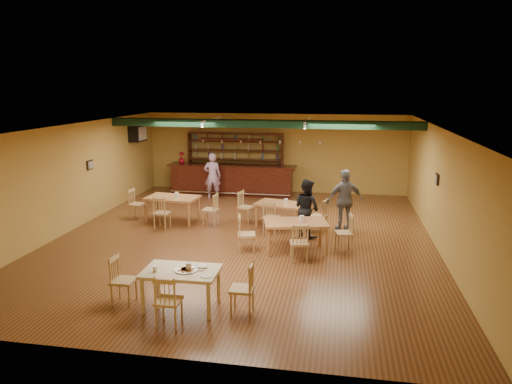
% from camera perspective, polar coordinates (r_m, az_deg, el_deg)
% --- Properties ---
extents(floor, '(12.00, 12.00, 0.00)m').
position_cam_1_polar(floor, '(13.14, -1.40, -5.43)').
color(floor, '#563118').
rests_on(floor, ground).
extents(ceiling_beam, '(10.00, 0.30, 0.25)m').
position_cam_1_polar(ceiling_beam, '(15.30, 0.66, 8.11)').
color(ceiling_beam, black).
rests_on(ceiling_beam, ceiling).
extents(track_rail_left, '(0.05, 2.50, 0.05)m').
position_cam_1_polar(track_rail_left, '(16.27, -5.32, 8.57)').
color(track_rail_left, silver).
rests_on(track_rail_left, ceiling).
extents(track_rail_right, '(0.05, 2.50, 0.05)m').
position_cam_1_polar(track_rail_right, '(15.72, 6.12, 8.42)').
color(track_rail_right, silver).
rests_on(track_rail_right, ceiling).
extents(ac_unit, '(0.34, 0.70, 0.48)m').
position_cam_1_polar(ac_unit, '(18.08, -13.86, 6.78)').
color(ac_unit, silver).
rests_on(ac_unit, wall_left).
extents(picture_left, '(0.04, 0.34, 0.28)m').
position_cam_1_polar(picture_left, '(15.40, -19.11, 3.06)').
color(picture_left, black).
rests_on(picture_left, wall_left).
extents(picture_right, '(0.04, 0.34, 0.28)m').
position_cam_1_polar(picture_right, '(13.19, 20.70, 1.44)').
color(picture_right, black).
rests_on(picture_right, wall_right).
extents(bar_counter, '(4.84, 0.85, 1.13)m').
position_cam_1_polar(bar_counter, '(18.20, -2.86, 1.48)').
color(bar_counter, black).
rests_on(bar_counter, ground).
extents(back_bar_hutch, '(3.75, 0.40, 2.28)m').
position_cam_1_polar(back_bar_hutch, '(18.70, -2.45, 3.58)').
color(back_bar_hutch, black).
rests_on(back_bar_hutch, ground).
extents(poinsettia, '(0.32, 0.32, 0.44)m').
position_cam_1_polar(poinsettia, '(18.60, -8.83, 4.05)').
color(poinsettia, '#A20F21').
rests_on(poinsettia, bar_counter).
extents(dining_table_a, '(1.62, 1.07, 0.77)m').
position_cam_1_polar(dining_table_a, '(14.78, -9.85, -2.02)').
color(dining_table_a, '#A8693B').
rests_on(dining_table_a, ground).
extents(dining_table_b, '(1.59, 1.19, 0.71)m').
position_cam_1_polar(dining_table_b, '(14.07, 2.98, -2.72)').
color(dining_table_b, '#A8693B').
rests_on(dining_table_b, ground).
extents(dining_table_d, '(1.70, 1.24, 0.77)m').
position_cam_1_polar(dining_table_d, '(12.02, 4.71, -5.28)').
color(dining_table_d, '#A8693B').
rests_on(dining_table_d, ground).
extents(near_table, '(1.39, 0.91, 0.74)m').
position_cam_1_polar(near_table, '(9.17, -8.83, -11.30)').
color(near_table, '#CFBD8A').
rests_on(near_table, ground).
extents(pizza_tray, '(0.44, 0.44, 0.01)m').
position_cam_1_polar(pizza_tray, '(9.00, -8.31, -9.16)').
color(pizza_tray, silver).
rests_on(pizza_tray, near_table).
extents(parmesan_shaker, '(0.07, 0.07, 0.11)m').
position_cam_1_polar(parmesan_shaker, '(9.03, -11.93, -8.89)').
color(parmesan_shaker, '#EAE5C6').
rests_on(parmesan_shaker, near_table).
extents(napkin_stack, '(0.23, 0.19, 0.03)m').
position_cam_1_polar(napkin_stack, '(9.10, -6.42, -8.80)').
color(napkin_stack, white).
rests_on(napkin_stack, near_table).
extents(pizza_server, '(0.33, 0.16, 0.00)m').
position_cam_1_polar(pizza_server, '(8.99, -7.30, -9.07)').
color(pizza_server, silver).
rests_on(pizza_server, pizza_tray).
extents(side_plate, '(0.22, 0.22, 0.01)m').
position_cam_1_polar(side_plate, '(8.70, -5.89, -9.88)').
color(side_plate, white).
rests_on(side_plate, near_table).
extents(patron_bar, '(0.67, 0.50, 1.68)m').
position_cam_1_polar(patron_bar, '(17.49, -5.19, 1.91)').
color(patron_bar, purple).
rests_on(patron_bar, ground).
extents(patron_right_a, '(0.98, 0.96, 1.59)m').
position_cam_1_polar(patron_right_a, '(13.11, 6.03, -1.92)').
color(patron_right_a, black).
rests_on(patron_right_a, ground).
extents(patron_right_b, '(1.12, 0.76, 1.77)m').
position_cam_1_polar(patron_right_b, '(13.77, 10.54, -0.98)').
color(patron_right_b, slate).
rests_on(patron_right_b, ground).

